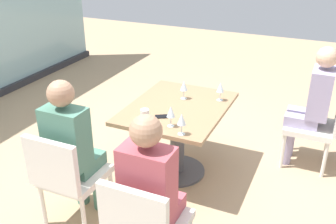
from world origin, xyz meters
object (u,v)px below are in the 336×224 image
Objects in this scene: wine_glass_1 at (220,88)px; wine_glass_3 at (184,86)px; wine_glass_2 at (182,120)px; chair_far_left at (67,174)px; person_front_right at (312,101)px; coffee_cup at (145,114)px; person_far_left at (72,145)px; person_side_end at (152,189)px; wine_glass_0 at (171,112)px; dining_table_main at (177,125)px; chair_front_right at (321,122)px; cell_phone_on_table at (163,116)px; chair_side_end at (145,224)px.

wine_glass_1 and wine_glass_3 have the same top height.
wine_glass_2 and wine_glass_3 have the same top height.
person_front_right is (1.77, -1.63, 0.20)m from chair_far_left.
person_far_left is at bearing 150.49° from coffee_cup.
person_side_end reaches higher than wine_glass_0.
dining_table_main is 1.17m from chair_far_left.
chair_front_right is 6.04× the size of cell_phone_on_table.
wine_glass_1 is (0.29, -0.32, 0.33)m from dining_table_main.
chair_front_right is 2.23m from chair_side_end.
chair_front_right is 1.79m from coffee_cup.
wine_glass_2 reaches higher than chair_side_end.
chair_front_right is at bearing -60.48° from dining_table_main.
wine_glass_0 is 1.00× the size of wine_glass_3.
wine_glass_1 is (0.69, -0.21, 0.00)m from wine_glass_0.
person_side_end is at bearing -107.38° from person_far_left.
wine_glass_1 is 2.06× the size of coffee_cup.
wine_glass_1 reaches higher than chair_far_left.
wine_glass_0 is (0.92, 0.22, 0.37)m from chair_side_end.
wine_glass_2 reaches higher than dining_table_main.
wine_glass_3 is 0.58m from coffee_cup.
wine_glass_2 reaches higher than chair_front_right.
person_front_right is 6.81× the size of wine_glass_0.
wine_glass_2 is at bearing 6.09° from chair_side_end.
wine_glass_3 reaches higher than chair_side_end.
cell_phone_on_table is (1.06, 0.36, 0.24)m from chair_side_end.
wine_glass_0 is 0.60m from wine_glass_3.
person_far_left is at bearing 65.96° from chair_side_end.
wine_glass_1 and wine_glass_2 have the same top height.
dining_table_main is 0.89× the size of person_far_left.
chair_far_left is at bearing 155.13° from dining_table_main.
person_front_right reaches higher than cell_phone_on_table.
chair_far_left is 0.82m from coffee_cup.
wine_glass_1 is (1.36, -0.81, 0.37)m from chair_far_left.
coffee_cup is at bearing 129.51° from person_front_right.
wine_glass_3 is at bearing -32.55° from cell_phone_on_table.
person_front_right reaches higher than wine_glass_1.
person_far_left is at bearing 133.65° from chair_front_right.
chair_front_right is 1.62m from cell_phone_on_table.
person_far_left reaches higher than dining_table_main.
wine_glass_1 is at bearing -5.65° from wine_glass_2.
chair_side_end and chair_far_left have the same top height.
chair_side_end is at bearing -153.04° from coffee_cup.
wine_glass_0 is at bearing -42.05° from chair_far_left.
chair_far_left is 4.70× the size of wine_glass_1.
dining_table_main is 1.09m from person_far_left.
chair_front_right is at bearing -45.92° from wine_glass_0.
wine_glass_3 is (0.59, 0.12, 0.00)m from wine_glass_0.
coffee_cup is at bearing -25.54° from chair_far_left.
wine_glass_0 is at bearing -168.30° from wine_glass_3.
coffee_cup is (0.85, 0.49, 0.08)m from person_side_end.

